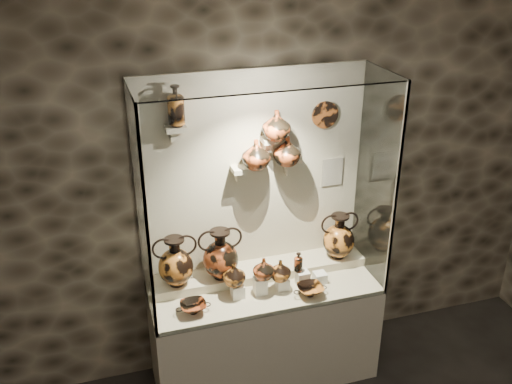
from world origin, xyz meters
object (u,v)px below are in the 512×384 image
(kylix_right, at_px, (310,290))
(ovoid_vase_c, at_px, (287,151))
(jug_a, at_px, (234,274))
(jug_c, at_px, (280,270))
(ovoid_vase_a, at_px, (256,154))
(kylix_left, at_px, (193,307))
(amphora_mid, at_px, (220,254))
(jug_b, at_px, (264,269))
(amphora_right, at_px, (339,236))
(lekythos_small, at_px, (298,261))
(amphora_left, at_px, (175,261))
(ovoid_vase_b, at_px, (276,125))
(lekythos_tall, at_px, (176,104))

(kylix_right, height_order, ovoid_vase_c, ovoid_vase_c)
(jug_a, relative_size, jug_c, 1.05)
(kylix_right, height_order, ovoid_vase_a, ovoid_vase_a)
(kylix_left, distance_m, ovoid_vase_a, 1.15)
(amphora_mid, relative_size, jug_b, 2.38)
(kylix_left, relative_size, kylix_right, 0.97)
(amphora_mid, distance_m, ovoid_vase_a, 0.78)
(amphora_right, relative_size, lekythos_small, 2.10)
(kylix_left, xyz_separation_m, ovoid_vase_c, (0.79, 0.33, 0.95))
(amphora_left, relative_size, amphora_mid, 0.97)
(jug_b, bearing_deg, jug_c, -2.53)
(amphora_left, distance_m, ovoid_vase_a, 0.96)
(kylix_left, distance_m, ovoid_vase_b, 1.38)
(ovoid_vase_a, bearing_deg, kylix_right, -67.06)
(amphora_mid, relative_size, amphora_right, 1.06)
(amphora_right, distance_m, ovoid_vase_c, 0.85)
(amphora_right, height_order, ovoid_vase_c, ovoid_vase_c)
(jug_c, bearing_deg, lekythos_tall, 140.54)
(amphora_left, height_order, amphora_right, amphora_left)
(jug_b, distance_m, lekythos_tall, 1.32)
(lekythos_tall, distance_m, ovoid_vase_c, 0.86)
(amphora_left, distance_m, amphora_mid, 0.33)
(amphora_right, distance_m, ovoid_vase_b, 1.07)
(jug_a, height_order, lekythos_small, lekythos_small)
(jug_c, distance_m, ovoid_vase_c, 0.87)
(jug_c, distance_m, kylix_left, 0.68)
(ovoid_vase_b, xyz_separation_m, ovoid_vase_c, (0.08, 0.00, -0.20))
(amphora_left, bearing_deg, kylix_right, -41.23)
(lekythos_tall, bearing_deg, kylix_left, -84.78)
(lekythos_small, distance_m, ovoid_vase_c, 0.82)
(jug_c, bearing_deg, ovoid_vase_b, 65.85)
(amphora_mid, height_order, lekythos_small, amphora_mid)
(kylix_right, relative_size, lekythos_tall, 0.79)
(kylix_right, bearing_deg, lekythos_small, 114.30)
(jug_b, bearing_deg, jug_a, 167.98)
(jug_a, bearing_deg, jug_c, 6.77)
(amphora_mid, xyz_separation_m, kylix_right, (0.58, -0.32, -0.22))
(lekythos_small, xyz_separation_m, kylix_left, (-0.81, -0.10, -0.16))
(jug_a, xyz_separation_m, lekythos_tall, (-0.30, 0.26, 1.20))
(amphora_right, xyz_separation_m, kylix_right, (-0.36, -0.33, -0.21))
(amphora_right, bearing_deg, lekythos_small, -179.61)
(jug_c, relative_size, kylix_right, 0.68)
(amphora_left, relative_size, ovoid_vase_a, 1.80)
(amphora_mid, distance_m, ovoid_vase_b, 1.03)
(ovoid_vase_a, bearing_deg, lekythos_tall, 160.43)
(jug_c, distance_m, ovoid_vase_a, 0.87)
(amphora_mid, height_order, jug_c, amphora_mid)
(lekythos_small, height_order, lekythos_tall, lekythos_tall)
(amphora_left, xyz_separation_m, kylix_right, (0.91, -0.32, -0.21))
(lekythos_small, bearing_deg, kylix_left, 166.54)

